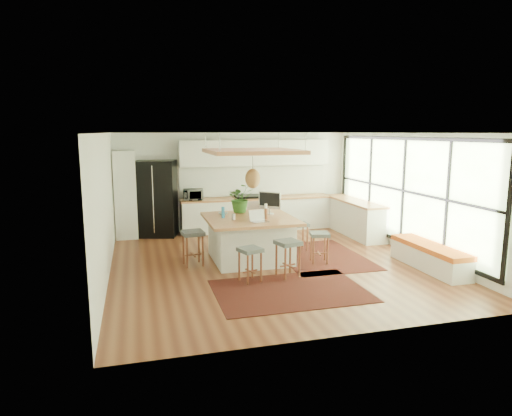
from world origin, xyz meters
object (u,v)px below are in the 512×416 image
object	(u,v)px
stool_near_left	(250,263)
laptop	(260,216)
fridge	(157,201)
island_plant	(241,201)
microwave	(193,193)
monitor	(270,202)
stool_left_side	(193,248)
island	(250,239)
stool_near_right	(288,258)
stool_right_front	(319,246)
stool_right_back	(299,235)

from	to	relation	value
stool_near_left	laptop	size ratio (longest dim) A/B	1.80
fridge	laptop	distance (m)	3.86
island_plant	laptop	bearing A→B (deg)	-84.41
stool_near_left	microwave	bearing A→B (deg)	96.68
monitor	microwave	size ratio (longest dim) A/B	1.04
fridge	stool_near_left	size ratio (longest dim) A/B	3.11
stool_near_left	stool_left_side	distance (m)	1.57
stool_near_left	island_plant	size ratio (longest dim) A/B	0.98
island	stool_near_right	xyz separation A→B (m)	(0.42, -1.26, -0.11)
stool_left_side	island_plant	xyz separation A→B (m)	(1.18, 0.72, 0.83)
stool_right_front	microwave	world-z (taller)	microwave
laptop	island_plant	distance (m)	1.18
fridge	stool_near_left	bearing A→B (deg)	-56.41
laptop	island_plant	xyz separation A→B (m)	(-0.11, 1.17, 0.14)
stool_left_side	microwave	world-z (taller)	microwave
island	fridge	bearing A→B (deg)	122.16
monitor	island_plant	size ratio (longest dim) A/B	0.83
stool_near_right	stool_near_left	bearing A→B (deg)	-171.70
island	stool_near_left	bearing A→B (deg)	-104.30
monitor	island	bearing A→B (deg)	-107.95
island_plant	stool_right_front	bearing A→B (deg)	-41.48
stool_near_left	microwave	xyz separation A→B (m)	(-0.49, 4.18, 0.75)
stool_near_right	fridge	bearing A→B (deg)	118.31
stool_right_front	monitor	bearing A→B (deg)	134.36
island	island_plant	distance (m)	0.97
stool_left_side	stool_near_left	bearing A→B (deg)	-55.98
laptop	stool_right_front	bearing A→B (deg)	-16.59
fridge	stool_right_back	world-z (taller)	fridge
stool_near_left	stool_right_front	xyz separation A→B (m)	(1.70, 0.79, 0.00)
island	island_plant	bearing A→B (deg)	94.18
stool_near_left	stool_near_right	distance (m)	0.78
island_plant	stool_near_right	bearing A→B (deg)	-76.24
fridge	stool_right_front	size ratio (longest dim) A/B	3.06
fridge	stool_right_front	distance (m)	4.70
stool_right_front	stool_left_side	distance (m)	2.63
stool_right_front	microwave	distance (m)	4.10
stool_right_back	stool_left_side	bearing A→B (deg)	-167.13
stool_left_side	microwave	xyz separation A→B (m)	(0.39, 2.88, 0.75)
laptop	microwave	distance (m)	3.45
stool_near_right	laptop	size ratio (longest dim) A/B	1.96
stool_left_side	microwave	distance (m)	3.00
stool_left_side	stool_right_front	bearing A→B (deg)	-11.31
stool_left_side	monitor	world-z (taller)	monitor
island	stool_near_right	bearing A→B (deg)	-71.53
laptop	island	bearing A→B (deg)	83.67
stool_near_left	stool_left_side	xyz separation A→B (m)	(-0.88, 1.30, 0.00)
stool_right_front	island_plant	world-z (taller)	island_plant
microwave	laptop	bearing A→B (deg)	-67.90
stool_right_front	stool_left_side	world-z (taller)	stool_left_side
stool_near_left	stool_left_side	bearing A→B (deg)	124.02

